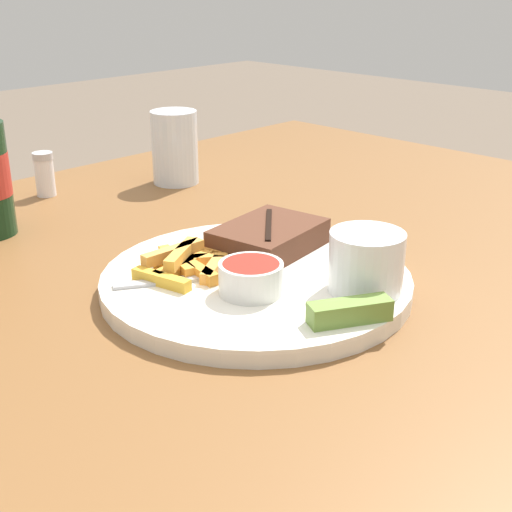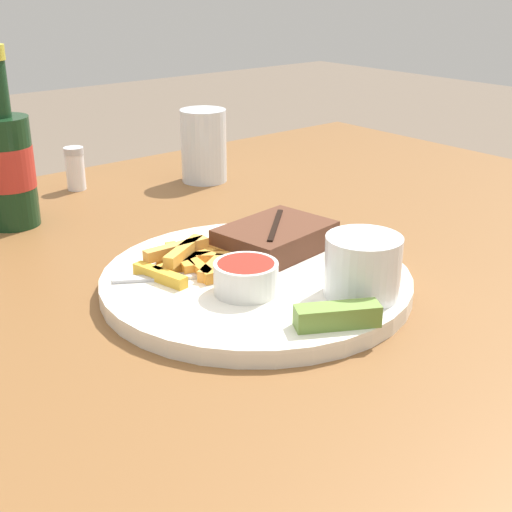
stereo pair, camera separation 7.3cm
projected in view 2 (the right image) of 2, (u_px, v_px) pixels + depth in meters
The scene contains 12 objects.
dining_table at pixel (256, 352), 0.78m from camera, with size 1.39×1.12×0.77m.
dinner_plate at pixel (256, 282), 0.75m from camera, with size 0.32×0.32×0.02m.
steak_portion at pixel (275, 238), 0.80m from camera, with size 0.13×0.11×0.03m.
fries_pile at pixel (187, 260), 0.75m from camera, with size 0.11×0.11×0.02m.
coleslaw_cup at pixel (363, 263), 0.68m from camera, with size 0.07×0.07×0.06m.
dipping_sauce_cup at pixel (246, 276), 0.69m from camera, with size 0.06×0.06×0.03m.
pickle_spear at pixel (337, 316), 0.63m from camera, with size 0.08×0.06×0.02m.
fork_utensil at pixel (173, 277), 0.73m from camera, with size 0.12×0.08×0.00m.
knife_utensil at pixel (243, 256), 0.78m from camera, with size 0.12×0.13×0.01m.
beer_bottle at pixel (7, 164), 0.91m from camera, with size 0.07×0.07×0.23m.
drinking_glass at pixel (204, 146), 1.11m from camera, with size 0.07×0.07×0.11m.
salt_shaker at pixel (75, 168), 1.07m from camera, with size 0.03×0.03×0.07m.
Camera 2 is at (-0.43, -0.52, 1.08)m, focal length 50.00 mm.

